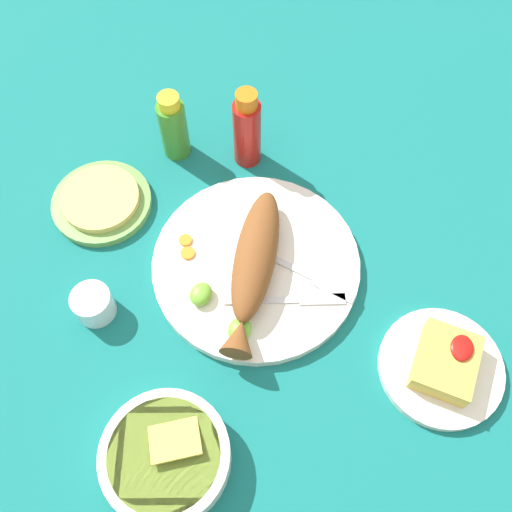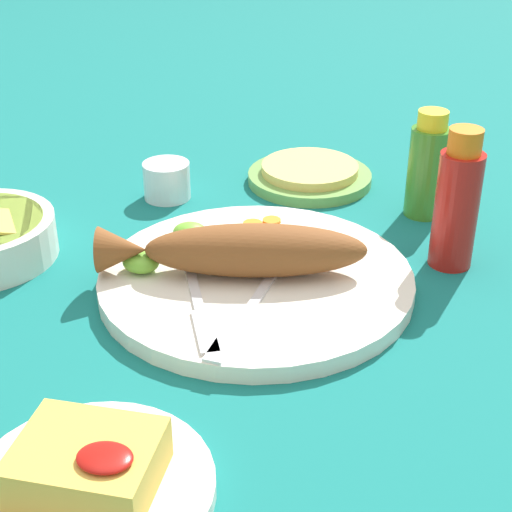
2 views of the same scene
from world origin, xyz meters
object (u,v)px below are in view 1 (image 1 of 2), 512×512
hot_sauce_bottle_green (173,127)px  tortilla_plate (102,203)px  main_plate (256,265)px  salt_cup (94,305)px  fork_far (293,300)px  hot_sauce_bottle_red (247,130)px  side_plate_fries (441,367)px  guacamole_bowl (163,455)px  fried_fish (254,264)px  fork_near (308,275)px

hot_sauce_bottle_green → tortilla_plate: size_ratio=0.80×
main_plate → salt_cup: (-0.16, 0.20, 0.01)m
main_plate → fork_far: size_ratio=1.88×
hot_sauce_bottle_green → hot_sauce_bottle_red: bearing=-75.1°
fork_far → side_plate_fries: size_ratio=0.97×
fork_far → guacamole_bowl: 0.29m
fork_far → side_plate_fries: (-0.01, -0.23, -0.01)m
hot_sauce_bottle_red → main_plate: bearing=-154.0°
salt_cup → side_plate_fries: (0.11, -0.51, -0.01)m
main_plate → hot_sauce_bottle_red: bearing=26.0°
fried_fish → guacamole_bowl: bearing=166.7°
tortilla_plate → side_plate_fries: bearing=-96.3°
guacamole_bowl → tortilla_plate: bearing=40.7°
fried_fish → hot_sauce_bottle_green: size_ratio=2.11×
tortilla_plate → fork_near: bearing=-90.6°
fork_far → salt_cup: bearing=-179.8°
fork_near → guacamole_bowl: size_ratio=1.08×
hot_sauce_bottle_red → hot_sauce_bottle_green: bearing=104.9°
hot_sauce_bottle_green → fried_fish: bearing=-129.5°
fork_near → salt_cup: size_ratio=3.06×
main_plate → side_plate_fries: (-0.05, -0.31, -0.00)m
hot_sauce_bottle_green → main_plate: bearing=-127.1°
main_plate → tortilla_plate: bearing=87.5°
hot_sauce_bottle_red → guacamole_bowl: bearing=-169.8°
hot_sauce_bottle_green → tortilla_plate: bearing=156.4°
fork_far → salt_cup: 0.30m
fried_fish → side_plate_fries: 0.31m
fried_fish → hot_sauce_bottle_red: bearing=13.0°
fried_fish → fork_near: (0.03, -0.08, -0.03)m
main_plate → fried_fish: 0.04m
fork_near → salt_cup: bearing=-142.0°
fork_near → hot_sauce_bottle_green: bearing=159.5°
main_plate → hot_sauce_bottle_red: size_ratio=2.10×
guacamole_bowl → tortilla_plate: size_ratio=1.03×
tortilla_plate → salt_cup: bearing=-153.2°
main_plate → fried_fish: bearing=-168.1°
side_plate_fries → fried_fish: bearing=83.3°
hot_sauce_bottle_green → salt_cup: hot_sauce_bottle_green is taller
fried_fish → salt_cup: fried_fish is taller
fork_far → guacamole_bowl: guacamole_bowl is taller
hot_sauce_bottle_green → tortilla_plate: 0.18m
side_plate_fries → main_plate: bearing=80.2°
main_plate → guacamole_bowl: size_ratio=1.91×
salt_cup → side_plate_fries: salt_cup is taller
main_plate → hot_sauce_bottle_green: hot_sauce_bottle_green is taller
main_plate → hot_sauce_bottle_red: hot_sauce_bottle_red is taller
fork_far → hot_sauce_bottle_green: (0.21, 0.30, 0.04)m
hot_sauce_bottle_red → tortilla_plate: size_ratio=0.94×
fried_fish → side_plate_fries: size_ratio=1.56×
main_plate → hot_sauce_bottle_red: (0.20, 0.10, 0.06)m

